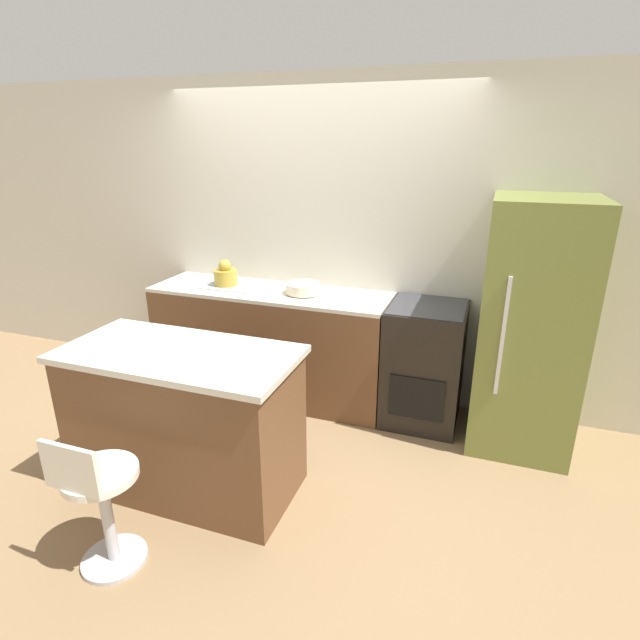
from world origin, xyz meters
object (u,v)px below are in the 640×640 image
Objects in this scene: oven_range at (424,364)px; mixing_bowl at (303,288)px; refrigerator at (531,328)px; kettle at (226,275)px; stool_chair at (100,501)px.

mixing_bowl is at bearing 179.70° from oven_range.
kettle is at bearing 178.48° from refrigerator.
mixing_bowl is at bearing 0.00° from kettle.
kettle is 0.78× the size of mixing_bowl.
mixing_bowl is at bearing 81.43° from stool_chair.
stool_chair is 2.13m from mixing_bowl.
mixing_bowl is (0.31, 2.03, 0.58)m from stool_chair.
oven_range is 1.12m from mixing_bowl.
refrigerator is at bearing -2.14° from mixing_bowl.
refrigerator reaches higher than kettle.
stool_chair is at bearing -78.93° from kettle.
mixing_bowl is (-1.00, 0.01, 0.51)m from oven_range.
mixing_bowl is (-1.71, 0.06, 0.10)m from refrigerator.
refrigerator is 2.85m from stool_chair.
oven_range is 2.40m from stool_chair.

